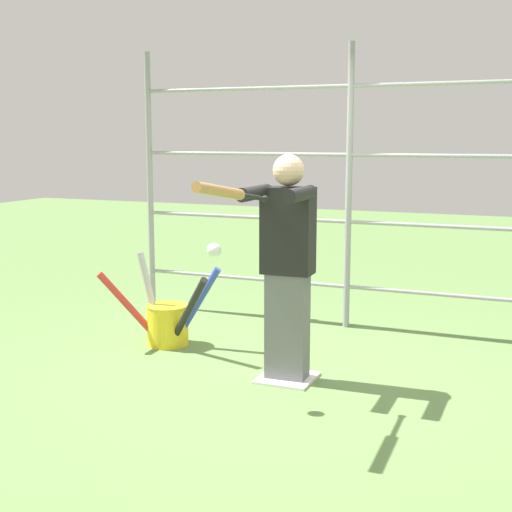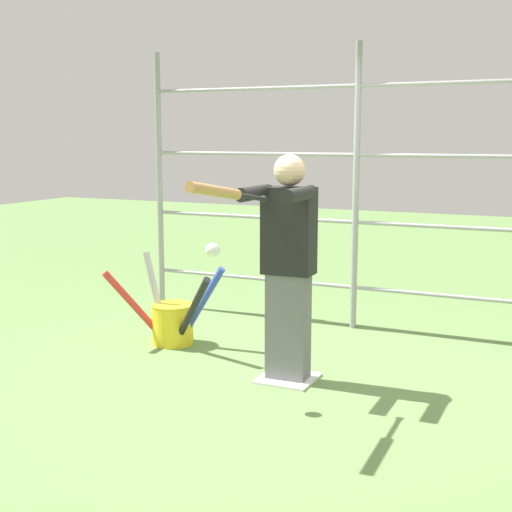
# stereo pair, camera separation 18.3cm
# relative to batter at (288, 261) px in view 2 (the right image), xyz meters

# --- Properties ---
(ground_plane) EXTENTS (24.00, 24.00, 0.00)m
(ground_plane) POSITION_rel_batter_xyz_m (0.00, -0.02, -0.89)
(ground_plane) COLOR #608447
(home_plate) EXTENTS (0.40, 0.40, 0.02)m
(home_plate) POSITION_rel_batter_xyz_m (0.00, -0.02, -0.88)
(home_plate) COLOR white
(home_plate) RESTS_ON ground
(fence_backstop) EXTENTS (4.27, 0.06, 2.61)m
(fence_backstop) POSITION_rel_batter_xyz_m (0.00, -1.62, 0.41)
(fence_backstop) COLOR #939399
(fence_backstop) RESTS_ON ground
(batter) EXTENTS (0.42, 0.56, 1.65)m
(batter) POSITION_rel_batter_xyz_m (0.00, 0.00, 0.00)
(batter) COLOR slate
(batter) RESTS_ON ground
(baseball_bat_swinging) EXTENTS (0.12, 0.87, 0.19)m
(baseball_bat_swinging) POSITION_rel_batter_xyz_m (0.04, 0.94, 0.56)
(baseball_bat_swinging) COLOR black
(softball_in_flight) EXTENTS (0.10, 0.10, 0.10)m
(softball_in_flight) POSITION_rel_batter_xyz_m (0.30, 0.58, 0.14)
(softball_in_flight) COLOR white
(bat_bucket) EXTENTS (1.05, 0.56, 0.79)m
(bat_bucket) POSITION_rel_batter_xyz_m (1.25, -0.44, -0.68)
(bat_bucket) COLOR yellow
(bat_bucket) RESTS_ON ground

